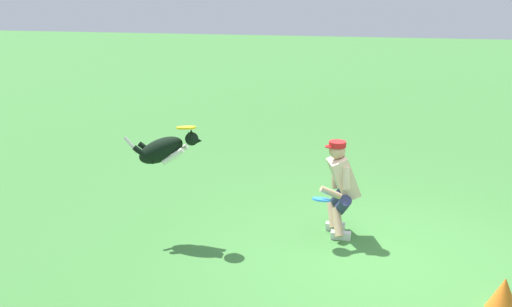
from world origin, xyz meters
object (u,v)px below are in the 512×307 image
at_px(person, 340,185).
at_px(frisbee_held, 322,199).
at_px(frisbee_flying, 186,128).
at_px(dog, 164,150).
at_px(training_cone, 504,294).

xyz_separation_m(person, frisbee_held, (0.21, 0.32, -0.09)).
distance_m(person, frisbee_flying, 2.13).
xyz_separation_m(dog, frisbee_flying, (-0.30, -0.01, 0.30)).
bearing_deg(dog, training_cone, -15.74).
relative_size(frisbee_held, training_cone, 0.63).
height_order(frisbee_flying, training_cone, frisbee_flying).
bearing_deg(frisbee_flying, person, -166.36).
xyz_separation_m(person, frisbee_flying, (1.92, 0.47, 0.80)).
distance_m(person, dog, 2.32).
relative_size(frisbee_flying, training_cone, 0.66).
relative_size(person, dog, 1.23).
distance_m(frisbee_flying, training_cone, 4.03).
distance_m(dog, training_cone, 4.22).
bearing_deg(person, training_cone, 121.72).
xyz_separation_m(frisbee_held, training_cone, (-1.97, 1.16, -0.43)).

